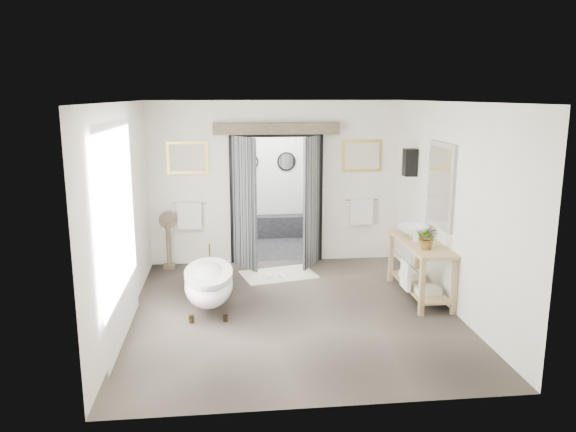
# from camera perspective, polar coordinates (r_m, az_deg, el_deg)

# --- Properties ---
(ground_plane) EXTENTS (5.00, 5.00, 0.00)m
(ground_plane) POSITION_cam_1_polar(r_m,az_deg,el_deg) (8.02, 0.48, -9.67)
(ground_plane) COLOR brown
(room_shell) EXTENTS (4.52, 5.02, 2.91)m
(room_shell) POSITION_cam_1_polar(r_m,az_deg,el_deg) (7.41, 0.34, 3.43)
(room_shell) COLOR silver
(room_shell) RESTS_ON ground_plane
(shower_room) EXTENTS (2.22, 2.01, 2.51)m
(shower_room) POSITION_cam_1_polar(r_m,az_deg,el_deg) (11.61, -1.85, 1.85)
(shower_room) COLOR black
(shower_room) RESTS_ON ground_plane
(back_wall_dressing) EXTENTS (3.82, 0.76, 2.52)m
(back_wall_dressing) POSITION_cam_1_polar(r_m,az_deg,el_deg) (9.85, -1.11, 3.88)
(back_wall_dressing) COLOR black
(back_wall_dressing) RESTS_ON ground_plane
(clawfoot_tub) EXTENTS (0.69, 1.53, 0.75)m
(clawfoot_tub) POSITION_cam_1_polar(r_m,az_deg,el_deg) (8.13, -8.05, -6.75)
(clawfoot_tub) COLOR #312315
(clawfoot_tub) RESTS_ON ground_plane
(vanity) EXTENTS (0.57, 1.60, 0.85)m
(vanity) POSITION_cam_1_polar(r_m,az_deg,el_deg) (8.64, 13.18, -4.83)
(vanity) COLOR tan
(vanity) RESTS_ON ground_plane
(pedestal_mirror) EXTENTS (0.30, 0.19, 1.02)m
(pedestal_mirror) POSITION_cam_1_polar(r_m,az_deg,el_deg) (10.03, -12.04, -2.83)
(pedestal_mirror) COLOR #72624B
(pedestal_mirror) RESTS_ON ground_plane
(rug) EXTENTS (1.35, 1.06, 0.01)m
(rug) POSITION_cam_1_polar(r_m,az_deg,el_deg) (9.56, -0.95, -5.97)
(rug) COLOR beige
(rug) RESTS_ON ground_plane
(slippers) EXTENTS (0.35, 0.25, 0.05)m
(slippers) POSITION_cam_1_polar(r_m,az_deg,el_deg) (9.43, -1.34, -6.03)
(slippers) COLOR silver
(slippers) RESTS_ON rug
(basin) EXTENTS (0.62, 0.62, 0.17)m
(basin) POSITION_cam_1_polar(r_m,az_deg,el_deg) (8.84, 12.57, -1.53)
(basin) COLOR white
(basin) RESTS_ON vanity
(plant) EXTENTS (0.36, 0.34, 0.32)m
(plant) POSITION_cam_1_polar(r_m,az_deg,el_deg) (8.17, 14.02, -2.19)
(plant) COLOR gray
(plant) RESTS_ON vanity
(soap_bottle_a) EXTENTS (0.10, 0.10, 0.18)m
(soap_bottle_a) POSITION_cam_1_polar(r_m,az_deg,el_deg) (8.59, 12.85, -1.93)
(soap_bottle_a) COLOR gray
(soap_bottle_a) RESTS_ON vanity
(soap_bottle_b) EXTENTS (0.15, 0.15, 0.16)m
(soap_bottle_b) POSITION_cam_1_polar(r_m,az_deg,el_deg) (9.17, 11.66, -1.03)
(soap_bottle_b) COLOR gray
(soap_bottle_b) RESTS_ON vanity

